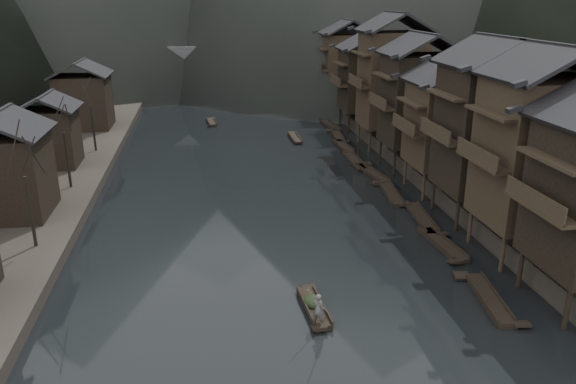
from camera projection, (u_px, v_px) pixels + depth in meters
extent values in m
plane|color=black|center=(284.00, 263.00, 38.83)|extent=(300.00, 300.00, 0.00)
cube|color=#2D2823|center=(485.00, 118.00, 80.80)|extent=(40.00, 200.00, 1.80)
cylinder|color=black|center=(567.00, 308.00, 30.70)|extent=(0.30, 0.30, 2.90)
cylinder|color=black|center=(520.00, 269.00, 35.18)|extent=(0.30, 0.30, 2.90)
cylinder|color=black|center=(561.00, 266.00, 35.57)|extent=(0.30, 0.30, 2.90)
cube|color=#30271A|center=(541.00, 208.00, 31.14)|extent=(1.20, 5.70, 0.25)
cylinder|color=#30271A|center=(503.00, 254.00, 37.23)|extent=(0.30, 0.30, 2.90)
cylinder|color=#30271A|center=(470.00, 226.00, 41.71)|extent=(0.30, 0.30, 2.90)
cylinder|color=#30271A|center=(541.00, 251.00, 37.62)|extent=(0.30, 0.30, 2.90)
cylinder|color=#30271A|center=(505.00, 224.00, 42.10)|extent=(0.30, 0.30, 2.90)
cube|color=#30271A|center=(539.00, 152.00, 37.85)|extent=(7.00, 6.00, 9.86)
cube|color=#30271A|center=(483.00, 161.00, 37.45)|extent=(1.20, 5.70, 0.25)
cylinder|color=black|center=(457.00, 215.00, 43.77)|extent=(0.30, 0.30, 2.90)
cylinder|color=black|center=(433.00, 195.00, 48.25)|extent=(0.30, 0.30, 2.90)
cylinder|color=black|center=(490.00, 213.00, 44.15)|extent=(0.30, 0.30, 2.90)
cylinder|color=black|center=(463.00, 193.00, 48.63)|extent=(0.30, 0.30, 2.90)
cube|color=black|center=(489.00, 129.00, 44.38)|extent=(7.00, 6.00, 9.88)
cube|color=#30271A|center=(441.00, 137.00, 43.98)|extent=(1.20, 5.70, 0.25)
cylinder|color=#30271A|center=(424.00, 187.00, 50.30)|extent=(0.30, 0.30, 2.90)
cylinder|color=#30271A|center=(405.00, 171.00, 54.78)|extent=(0.30, 0.30, 2.90)
cylinder|color=#30271A|center=(453.00, 185.00, 50.69)|extent=(0.30, 0.30, 2.90)
cylinder|color=#30271A|center=(432.00, 170.00, 55.17)|extent=(0.30, 0.30, 2.90)
cube|color=#30271A|center=(451.00, 124.00, 51.30)|extent=(7.00, 6.00, 7.56)
cube|color=#30271A|center=(408.00, 130.00, 50.86)|extent=(1.20, 5.70, 0.25)
cylinder|color=black|center=(395.00, 162.00, 57.77)|extent=(0.30, 0.30, 2.90)
cylinder|color=black|center=(380.00, 150.00, 62.25)|extent=(0.30, 0.30, 2.90)
cylinder|color=black|center=(420.00, 161.00, 58.15)|extent=(0.30, 0.30, 2.90)
cylinder|color=black|center=(404.00, 149.00, 62.63)|extent=(0.30, 0.30, 2.90)
cube|color=black|center=(419.00, 100.00, 58.49)|extent=(7.00, 6.00, 9.24)
cube|color=#30271A|center=(382.00, 105.00, 58.08)|extent=(1.20, 5.70, 0.25)
cylinder|color=#30271A|center=(370.00, 141.00, 66.17)|extent=(0.30, 0.30, 2.90)
cylinder|color=#30271A|center=(359.00, 132.00, 70.65)|extent=(0.30, 0.30, 2.90)
cylinder|color=#30271A|center=(392.00, 140.00, 66.55)|extent=(0.30, 0.30, 2.90)
cylinder|color=#30271A|center=(380.00, 131.00, 71.03)|extent=(0.30, 0.30, 2.90)
cube|color=#30271A|center=(392.00, 80.00, 66.60)|extent=(7.00, 6.00, 11.00)
cube|color=#30271A|center=(359.00, 85.00, 66.22)|extent=(1.20, 5.70, 0.25)
cylinder|color=black|center=(349.00, 123.00, 75.50)|extent=(0.30, 0.30, 2.90)
cylinder|color=black|center=(340.00, 116.00, 79.98)|extent=(0.30, 0.30, 2.90)
cylinder|color=black|center=(368.00, 123.00, 75.89)|extent=(0.30, 0.30, 2.90)
cylinder|color=black|center=(359.00, 115.00, 80.37)|extent=(0.30, 0.30, 2.90)
cube|color=black|center=(368.00, 80.00, 76.41)|extent=(7.00, 6.00, 8.12)
cube|color=#30271A|center=(339.00, 84.00, 75.98)|extent=(1.20, 5.70, 0.25)
cylinder|color=#30271A|center=(329.00, 107.00, 86.70)|extent=(0.30, 0.30, 2.90)
cylinder|color=#30271A|center=(323.00, 101.00, 91.18)|extent=(0.30, 0.30, 2.90)
cylinder|color=#30271A|center=(346.00, 106.00, 87.09)|extent=(0.30, 0.30, 2.90)
cylinder|color=#30271A|center=(339.00, 101.00, 91.57)|extent=(0.30, 0.30, 2.90)
cube|color=#30271A|center=(346.00, 65.00, 87.40)|extent=(7.00, 6.00, 9.36)
cube|color=#30271A|center=(321.00, 69.00, 87.00)|extent=(1.20, 5.70, 0.25)
cube|color=black|center=(6.00, 172.00, 43.81)|extent=(6.00, 6.00, 6.50)
cube|color=black|center=(51.00, 135.00, 57.00)|extent=(5.00, 5.00, 5.80)
cube|color=black|center=(84.00, 100.00, 73.63)|extent=(6.50, 6.50, 6.80)
cylinder|color=black|center=(31.00, 208.00, 38.32)|extent=(0.24, 0.24, 5.10)
cylinder|color=black|center=(71.00, 157.00, 50.51)|extent=(0.24, 0.24, 5.11)
cylinder|color=black|center=(96.00, 126.00, 62.63)|extent=(0.24, 0.24, 5.07)
cube|color=black|center=(489.00, 299.00, 33.91)|extent=(1.93, 6.23, 0.30)
cube|color=black|center=(489.00, 296.00, 33.85)|extent=(1.97, 6.12, 0.10)
cube|color=black|center=(461.00, 275.00, 36.53)|extent=(1.03, 0.88, 0.33)
cube|color=black|center=(521.00, 323.00, 31.20)|extent=(1.03, 0.88, 0.33)
cube|color=black|center=(442.00, 244.00, 41.36)|extent=(1.63, 6.14, 0.30)
cube|color=black|center=(442.00, 242.00, 41.30)|extent=(1.67, 6.02, 0.10)
cube|color=black|center=(430.00, 227.00, 44.06)|extent=(1.00, 0.83, 0.33)
cube|color=black|center=(455.00, 260.00, 38.57)|extent=(1.00, 0.83, 0.33)
cube|color=black|center=(422.00, 219.00, 46.17)|extent=(1.74, 7.04, 0.30)
cube|color=black|center=(422.00, 217.00, 46.11)|extent=(1.78, 6.91, 0.10)
cube|color=black|center=(404.00, 203.00, 49.19)|extent=(1.01, 0.94, 0.35)
cube|color=black|center=(442.00, 233.00, 43.06)|extent=(1.01, 0.94, 0.35)
cube|color=black|center=(391.00, 194.00, 51.92)|extent=(1.80, 6.38, 0.30)
cube|color=black|center=(391.00, 192.00, 51.86)|extent=(1.84, 6.26, 0.10)
cube|color=black|center=(378.00, 183.00, 54.63)|extent=(1.02, 0.88, 0.33)
cube|color=black|center=(406.00, 204.00, 49.12)|extent=(1.02, 0.88, 0.33)
cube|color=black|center=(372.00, 173.00, 57.92)|extent=(1.93, 6.80, 0.30)
cube|color=black|center=(372.00, 172.00, 57.86)|extent=(1.97, 6.67, 0.10)
cube|color=black|center=(367.00, 163.00, 60.92)|extent=(1.03, 0.94, 0.34)
cube|color=black|center=(378.00, 182.00, 54.83)|extent=(1.03, 0.94, 0.34)
cube|color=black|center=(354.00, 161.00, 62.20)|extent=(1.18, 6.65, 0.30)
cube|color=black|center=(354.00, 160.00, 62.14)|extent=(1.24, 6.52, 0.10)
cube|color=black|center=(347.00, 153.00, 65.12)|extent=(0.95, 0.83, 0.34)
cube|color=black|center=(362.00, 168.00, 59.18)|extent=(0.95, 0.83, 0.34)
cube|color=black|center=(343.00, 146.00, 68.32)|extent=(1.39, 6.28, 0.30)
cube|color=black|center=(343.00, 145.00, 68.26)|extent=(1.44, 6.16, 0.10)
cube|color=black|center=(339.00, 139.00, 71.08)|extent=(0.97, 0.81, 0.33)
cube|color=black|center=(348.00, 152.00, 65.46)|extent=(0.97, 0.81, 0.33)
cube|color=black|center=(337.00, 136.00, 73.28)|extent=(1.75, 6.51, 0.30)
cube|color=black|center=(337.00, 135.00, 73.22)|extent=(1.79, 6.38, 0.10)
cube|color=black|center=(330.00, 130.00, 76.05)|extent=(1.01, 0.88, 0.34)
cube|color=black|center=(345.00, 141.00, 70.41)|extent=(1.01, 0.88, 0.34)
cube|color=black|center=(330.00, 126.00, 79.40)|extent=(1.66, 7.39, 0.30)
cube|color=black|center=(330.00, 124.00, 79.34)|extent=(1.70, 7.25, 0.10)
cube|color=black|center=(327.00, 119.00, 82.66)|extent=(1.00, 0.97, 0.36)
cube|color=black|center=(334.00, 130.00, 76.04)|extent=(1.00, 0.97, 0.36)
cube|color=black|center=(317.00, 116.00, 86.06)|extent=(1.31, 6.95, 0.30)
cube|color=black|center=(317.00, 114.00, 86.00)|extent=(1.36, 6.81, 0.10)
cube|color=black|center=(312.00, 111.00, 89.10)|extent=(0.96, 0.88, 0.35)
cube|color=black|center=(322.00, 119.00, 82.93)|extent=(0.96, 0.88, 0.35)
cube|color=black|center=(295.00, 138.00, 72.39)|extent=(1.08, 5.48, 0.30)
cube|color=black|center=(295.00, 137.00, 72.33)|extent=(1.13, 5.37, 0.10)
cube|color=black|center=(292.00, 132.00, 74.80)|extent=(0.86, 0.69, 0.31)
cube|color=black|center=(298.00, 142.00, 69.89)|extent=(0.86, 0.69, 0.31)
cube|color=black|center=(212.00, 122.00, 81.45)|extent=(1.40, 4.91, 0.30)
cube|color=black|center=(211.00, 121.00, 81.39)|extent=(1.44, 4.82, 0.10)
cube|color=black|center=(212.00, 118.00, 83.59)|extent=(0.90, 0.67, 0.30)
cube|color=black|center=(210.00, 125.00, 79.21)|extent=(0.90, 0.67, 0.30)
cube|color=#4C4C4F|center=(228.00, 55.00, 103.66)|extent=(40.00, 6.00, 1.60)
cube|color=#4C4C4F|center=(229.00, 49.00, 100.71)|extent=(40.00, 0.50, 1.00)
cube|color=#4C4C4F|center=(228.00, 46.00, 105.75)|extent=(40.00, 0.50, 1.00)
cube|color=#4C4C4F|center=(153.00, 78.00, 103.01)|extent=(3.20, 6.00, 6.40)
cube|color=#4C4C4F|center=(205.00, 77.00, 104.35)|extent=(3.20, 6.00, 6.40)
cube|color=#4C4C4F|center=(253.00, 76.00, 105.62)|extent=(3.20, 6.00, 6.40)
cube|color=#4C4C4F|center=(303.00, 75.00, 106.95)|extent=(3.20, 6.00, 6.40)
cube|color=black|center=(314.00, 308.00, 32.95)|extent=(1.29, 4.69, 0.30)
cube|color=black|center=(314.00, 305.00, 32.89)|extent=(1.33, 4.60, 0.10)
cube|color=black|center=(309.00, 287.00, 35.00)|extent=(0.89, 0.63, 0.29)
cube|color=black|center=(319.00, 327.00, 30.81)|extent=(0.89, 0.63, 0.29)
ellipsoid|color=black|center=(313.00, 297.00, 32.97)|extent=(1.11, 1.45, 0.66)
imported|color=#5E5E61|center=(318.00, 305.00, 30.90)|extent=(0.80, 0.78, 1.86)
cylinder|color=#8C7A51|center=(323.00, 261.00, 30.04)|extent=(2.12, 2.39, 3.51)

